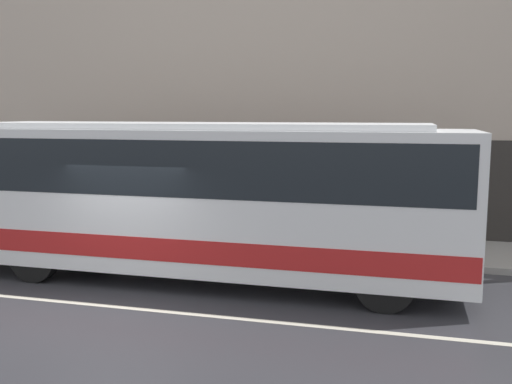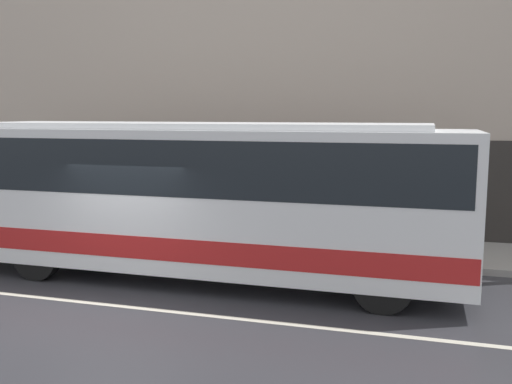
# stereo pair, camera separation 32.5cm
# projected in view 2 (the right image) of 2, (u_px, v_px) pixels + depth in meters

# --- Properties ---
(ground_plane) EXTENTS (60.00, 60.00, 0.00)m
(ground_plane) POSITION_uv_depth(u_px,v_px,m) (105.00, 305.00, 10.51)
(ground_plane) COLOR #333338
(sidewalk) EXTENTS (60.00, 2.84, 0.15)m
(sidewalk) POSITION_uv_depth(u_px,v_px,m) (211.00, 239.00, 15.64)
(sidewalk) COLOR #A09E99
(sidewalk) RESTS_ON ground_plane
(building_facade) EXTENTS (60.00, 0.35, 12.58)m
(building_facade) POSITION_uv_depth(u_px,v_px,m) (228.00, 22.00, 16.30)
(building_facade) COLOR #B7A899
(building_facade) RESTS_ON ground_plane
(lane_stripe) EXTENTS (54.00, 0.14, 0.01)m
(lane_stripe) POSITION_uv_depth(u_px,v_px,m) (105.00, 304.00, 10.51)
(lane_stripe) COLOR beige
(lane_stripe) RESTS_ON ground_plane
(transit_bus) EXTENTS (11.17, 2.54, 3.30)m
(transit_bus) POSITION_uv_depth(u_px,v_px,m) (196.00, 192.00, 11.98)
(transit_bus) COLOR white
(transit_bus) RESTS_ON ground_plane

